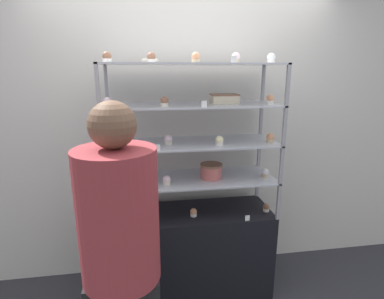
{
  "coord_description": "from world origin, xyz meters",
  "views": [
    {
      "loc": [
        -0.34,
        -2.22,
        1.85
      ],
      "look_at": [
        0.0,
        0.0,
        1.26
      ],
      "focal_mm": 28.0,
      "sensor_mm": 36.0,
      "label": 1
    }
  ],
  "objects": [
    {
      "name": "display_riser_upper",
      "position": [
        0.0,
        0.0,
        1.6
      ],
      "size": [
        1.3,
        0.48,
        0.29
      ],
      "color": "#99999E",
      "rests_on": "display_riser_middle"
    },
    {
      "name": "display_riser_top",
      "position": [
        0.0,
        0.0,
        1.89
      ],
      "size": [
        1.3,
        0.48,
        0.29
      ],
      "color": "#99999E",
      "rests_on": "display_riser_upper"
    },
    {
      "name": "customer_figure",
      "position": [
        -0.5,
        -0.82,
        0.92
      ],
      "size": [
        0.4,
        0.4,
        1.73
      ],
      "color": "black",
      "rests_on": "ground_plane"
    },
    {
      "name": "cupcake_17",
      "position": [
        0.58,
        -0.06,
        1.94
      ],
      "size": [
        0.06,
        0.06,
        0.07
      ],
      "color": "white",
      "rests_on": "display_riser_top"
    },
    {
      "name": "cupcake_0",
      "position": [
        -0.61,
        -0.07,
        0.77
      ],
      "size": [
        0.05,
        0.05,
        0.07
      ],
      "color": "#CCB28C",
      "rests_on": "display_base"
    },
    {
      "name": "cupcake_13",
      "position": [
        -0.58,
        -0.08,
        1.94
      ],
      "size": [
        0.06,
        0.06,
        0.07
      ],
      "color": "white",
      "rests_on": "display_riser_top"
    },
    {
      "name": "sheet_cake_frosted",
      "position": [
        0.26,
        0.05,
        1.65
      ],
      "size": [
        0.21,
        0.17,
        0.07
      ],
      "color": "beige",
      "rests_on": "display_riser_upper"
    },
    {
      "name": "price_tag_3",
      "position": [
        0.05,
        -0.22,
        1.64
      ],
      "size": [
        0.04,
        0.0,
        0.04
      ],
      "color": "white",
      "rests_on": "display_riser_upper"
    },
    {
      "name": "price_tag_1",
      "position": [
        -0.33,
        -0.22,
        1.05
      ],
      "size": [
        0.04,
        0.0,
        0.04
      ],
      "color": "white",
      "rests_on": "display_riser_lower"
    },
    {
      "name": "ground_plane",
      "position": [
        0.0,
        0.0,
        0.0
      ],
      "size": [
        20.0,
        20.0,
        0.0
      ],
      "primitive_type": "plane",
      "color": "#2D2D33"
    },
    {
      "name": "cupcake_11",
      "position": [
        -0.21,
        -0.11,
        1.65
      ],
      "size": [
        0.06,
        0.06,
        0.07
      ],
      "color": "beige",
      "rests_on": "display_riser_upper"
    },
    {
      "name": "cupcake_7",
      "position": [
        -0.18,
        -0.04,
        1.35
      ],
      "size": [
        0.06,
        0.06,
        0.07
      ],
      "color": "beige",
      "rests_on": "display_riser_middle"
    },
    {
      "name": "price_tag_4",
      "position": [
        0.25,
        -0.22,
        1.93
      ],
      "size": [
        0.04,
        0.0,
        0.04
      ],
      "color": "white",
      "rests_on": "display_riser_top"
    },
    {
      "name": "cupcake_5",
      "position": [
        0.58,
        -0.07,
        1.06
      ],
      "size": [
        0.06,
        0.06,
        0.07
      ],
      "color": "#CCB28C",
      "rests_on": "display_riser_lower"
    },
    {
      "name": "cupcake_2",
      "position": [
        0.6,
        -0.09,
        0.77
      ],
      "size": [
        0.05,
        0.05,
        0.07
      ],
      "color": "beige",
      "rests_on": "display_base"
    },
    {
      "name": "layer_cake_centerpiece",
      "position": [
        0.15,
        -0.02,
        1.09
      ],
      "size": [
        0.18,
        0.18,
        0.12
      ],
      "color": "#C66660",
      "rests_on": "display_riser_lower"
    },
    {
      "name": "cupcake_14",
      "position": [
        -0.29,
        -0.04,
        1.94
      ],
      "size": [
        0.06,
        0.06,
        0.07
      ],
      "color": "white",
      "rests_on": "display_riser_top"
    },
    {
      "name": "back_wall",
      "position": [
        0.0,
        0.38,
        1.3
      ],
      "size": [
        8.0,
        0.05,
        2.6
      ],
      "color": "silver",
      "rests_on": "ground_plane"
    },
    {
      "name": "cupcake_6",
      "position": [
        -0.59,
        -0.11,
        1.35
      ],
      "size": [
        0.06,
        0.06,
        0.07
      ],
      "color": "white",
      "rests_on": "display_riser_middle"
    },
    {
      "name": "price_tag_0",
      "position": [
        0.4,
        -0.22,
        0.76
      ],
      "size": [
        0.04,
        0.0,
        0.04
      ],
      "color": "white",
      "rests_on": "display_base"
    },
    {
      "name": "display_riser_lower",
      "position": [
        0.0,
        0.0,
        1.01
      ],
      "size": [
        1.3,
        0.48,
        0.29
      ],
      "color": "#99999E",
      "rests_on": "display_base"
    },
    {
      "name": "display_base",
      "position": [
        0.0,
        0.0,
        0.37
      ],
      "size": [
        1.3,
        0.48,
        0.73
      ],
      "color": "black",
      "rests_on": "ground_plane"
    },
    {
      "name": "cupcake_3",
      "position": [
        -0.59,
        -0.11,
        1.06
      ],
      "size": [
        0.06,
        0.06,
        0.07
      ],
      "color": "white",
      "rests_on": "display_riser_lower"
    },
    {
      "name": "cupcake_15",
      "position": [
        0.01,
        -0.1,
        1.94
      ],
      "size": [
        0.06,
        0.06,
        0.07
      ],
      "color": "#CCB28C",
      "rests_on": "display_riser_top"
    },
    {
      "name": "cupcake_16",
      "position": [
        0.3,
        -0.09,
        1.94
      ],
      "size": [
        0.06,
        0.06,
        0.07
      ],
      "color": "#CCB28C",
      "rests_on": "display_riser_top"
    },
    {
      "name": "display_riser_middle",
      "position": [
        0.0,
        0.0,
        1.3
      ],
      "size": [
        1.3,
        0.48,
        0.29
      ],
      "color": "#99999E",
      "rests_on": "display_riser_lower"
    },
    {
      "name": "cupcake_12",
      "position": [
        0.58,
        -0.07,
        1.65
      ],
      "size": [
        0.06,
        0.06,
        0.07
      ],
      "color": "white",
      "rests_on": "display_riser_upper"
    },
    {
      "name": "cupcake_4",
      "position": [
        -0.21,
        -0.11,
        1.06
      ],
      "size": [
        0.06,
        0.06,
        0.07
      ],
      "color": "beige",
      "rests_on": "display_riser_lower"
    },
    {
      "name": "cupcake_8",
      "position": [
        0.19,
        -0.12,
        1.35
      ],
      "size": [
        0.06,
        0.06,
        0.07
      ],
      "color": "white",
      "rests_on": "display_riser_middle"
    },
    {
      "name": "cupcake_10",
      "position": [
        -0.6,
        -0.11,
        1.65
      ],
      "size": [
        0.06,
        0.06,
        0.07
      ],
      "color": "white",
      "rests_on": "display_riser_upper"
    },
    {
      "name": "cupcake_9",
      "position": [
        0.6,
        -0.09,
        1.35
      ],
      "size": [
        0.06,
        0.06,
        0.07
      ],
      "color": "#CCB28C",
      "rests_on": "display_riser_middle"
    },
    {
      "name": "donut_glazed",
      "position": [
        -0.3,
        0.05,
        1.92
      ],
      "size": [
        0.12,
        0.12,
        0.03
      ],
      "color": "#EFE5CC",
      "rests_on": "display_riser_top"
    },
    {
      "name": "price_tag_2",
      "position": [
        -0.27,
        -0.22,
        1.34
      ],
      "size": [
        0.04,
        0.0,
        0.04
      ],
      "color": "white",
      "rests_on": "display_riser_middle"
    },
    {
      "name": "cupcake_1",
      "position": [
        0.0,
        -0.08,
        0.77
      ],
      "size": [
        0.05,
        0.05,
        0.07
      ],
      "color": "white",
      "rests_on": "display_base"
    }
  ]
}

